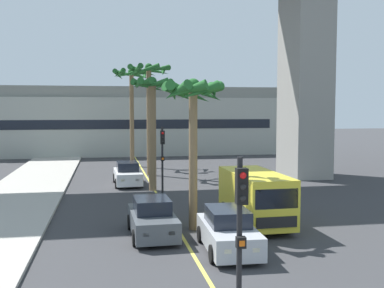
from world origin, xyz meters
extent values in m
cube|color=#DBCC4C|center=(0.00, 24.00, 0.00)|extent=(0.14, 56.00, 0.01)
cube|color=gray|center=(11.97, 31.47, 8.17)|extent=(2.80, 4.40, 16.33)
cube|color=#ADB2A8|center=(0.00, 52.17, 3.21)|extent=(33.80, 8.00, 6.41)
cube|color=gray|center=(0.00, 52.17, 7.01)|extent=(33.12, 7.20, 1.20)
cube|color=black|center=(0.00, 48.15, 3.53)|extent=(30.42, 0.04, 1.00)
cube|color=#B7BABF|center=(1.34, 13.97, 0.58)|extent=(1.85, 4.16, 0.80)
cube|color=black|center=(1.35, 14.12, 1.26)|extent=(1.47, 2.10, 0.60)
cube|color=#F2EDCC|center=(1.74, 11.95, 0.63)|extent=(0.24, 0.09, 0.14)
cube|color=#F2EDCC|center=(0.80, 11.98, 0.63)|extent=(0.24, 0.09, 0.14)
cylinder|color=black|center=(2.10, 12.67, 0.32)|extent=(0.24, 0.65, 0.64)
cylinder|color=black|center=(0.49, 12.73, 0.32)|extent=(0.24, 0.65, 0.64)
cylinder|color=black|center=(2.20, 15.21, 0.32)|extent=(0.24, 0.65, 0.64)
cylinder|color=black|center=(0.58, 15.27, 0.32)|extent=(0.24, 0.65, 0.64)
cube|color=#4C5156|center=(-1.19, 16.49, 0.58)|extent=(1.80, 4.14, 0.80)
cube|color=black|center=(-1.20, 16.64, 1.26)|extent=(1.45, 2.08, 0.60)
cube|color=#F2EDCC|center=(-0.67, 14.49, 0.63)|extent=(0.24, 0.09, 0.14)
cube|color=#F2EDCC|center=(-1.61, 14.47, 0.63)|extent=(0.24, 0.09, 0.14)
cylinder|color=black|center=(-0.35, 15.24, 0.32)|extent=(0.24, 0.65, 0.64)
cylinder|color=black|center=(-1.97, 15.20, 0.32)|extent=(0.24, 0.65, 0.64)
cylinder|color=black|center=(-0.42, 17.78, 0.32)|extent=(0.24, 0.65, 0.64)
cylinder|color=black|center=(-2.03, 17.74, 0.32)|extent=(0.24, 0.65, 0.64)
cube|color=white|center=(-1.60, 29.69, 0.58)|extent=(1.83, 4.15, 0.80)
cube|color=black|center=(-1.60, 29.84, 1.26)|extent=(1.46, 2.09, 0.60)
cube|color=#F2EDCC|center=(-1.07, 27.70, 0.63)|extent=(0.24, 0.09, 0.14)
cube|color=#F2EDCC|center=(-2.00, 27.67, 0.63)|extent=(0.24, 0.09, 0.14)
cylinder|color=black|center=(-0.75, 28.45, 0.32)|extent=(0.24, 0.65, 0.64)
cylinder|color=black|center=(-2.36, 28.40, 0.32)|extent=(0.24, 0.65, 0.64)
cylinder|color=black|center=(-0.83, 30.99, 0.32)|extent=(0.24, 0.65, 0.64)
cylinder|color=black|center=(-2.45, 30.94, 0.32)|extent=(0.24, 0.65, 0.64)
cube|color=yellow|center=(3.53, 17.57, 1.31)|extent=(2.09, 5.23, 2.10)
cube|color=black|center=(3.58, 15.01, 1.66)|extent=(1.80, 0.11, 0.80)
cube|color=black|center=(3.58, 14.95, 0.73)|extent=(1.70, 0.09, 0.44)
cylinder|color=black|center=(4.51, 16.02, 0.38)|extent=(0.27, 0.76, 0.76)
cylinder|color=black|center=(2.61, 15.99, 0.38)|extent=(0.27, 0.76, 0.76)
cylinder|color=black|center=(4.45, 19.14, 0.38)|extent=(0.27, 0.76, 0.76)
cylinder|color=black|center=(2.55, 19.11, 0.38)|extent=(0.27, 0.76, 0.76)
cylinder|color=black|center=(-0.24, 7.12, 2.10)|extent=(0.12, 0.12, 4.20)
cube|color=black|center=(-0.24, 6.98, 3.60)|extent=(0.24, 0.20, 0.76)
sphere|color=red|center=(-0.24, 6.88, 3.84)|extent=(0.14, 0.14, 0.14)
sphere|color=black|center=(-0.24, 6.88, 3.60)|extent=(0.14, 0.14, 0.14)
sphere|color=black|center=(-0.24, 6.88, 3.36)|extent=(0.14, 0.14, 0.14)
cube|color=black|center=(-0.24, 7.00, 2.40)|extent=(0.20, 0.16, 0.24)
cube|color=orange|center=(-0.24, 6.92, 2.40)|extent=(0.12, 0.03, 0.12)
cylinder|color=black|center=(0.11, 23.90, 2.10)|extent=(0.12, 0.12, 4.20)
cube|color=black|center=(0.11, 23.76, 3.60)|extent=(0.24, 0.20, 0.76)
sphere|color=red|center=(0.11, 23.66, 3.84)|extent=(0.14, 0.14, 0.14)
sphere|color=black|center=(0.11, 23.66, 3.60)|extent=(0.14, 0.14, 0.14)
sphere|color=black|center=(0.11, 23.66, 3.36)|extent=(0.14, 0.14, 0.14)
cube|color=black|center=(0.11, 23.78, 2.40)|extent=(0.20, 0.16, 0.24)
cube|color=orange|center=(0.11, 23.70, 2.40)|extent=(0.12, 0.03, 0.12)
cylinder|color=brown|center=(0.30, 34.13, 4.13)|extent=(0.38, 0.38, 8.25)
sphere|color=#236028|center=(0.30, 34.13, 8.40)|extent=(0.60, 0.60, 0.60)
cone|color=#236028|center=(1.39, 33.97, 8.06)|extent=(0.76, 2.28, 1.08)
cone|color=#236028|center=(1.03, 34.95, 8.16)|extent=(1.97, 1.83, 0.91)
cone|color=#236028|center=(-0.03, 35.18, 8.12)|extent=(2.28, 1.10, 0.97)
cone|color=#236028|center=(-0.69, 34.62, 8.09)|extent=(1.38, 2.21, 1.02)
cone|color=#236028|center=(-0.75, 33.77, 8.06)|extent=(1.14, 2.26, 1.07)
cone|color=#236028|center=(-0.05, 33.08, 8.12)|extent=(2.27, 1.13, 0.98)
cone|color=#236028|center=(1.08, 33.34, 8.23)|extent=(1.91, 1.90, 0.79)
cylinder|color=brown|center=(-0.71, 40.12, 4.18)|extent=(0.38, 0.38, 8.36)
sphere|color=#236028|center=(-0.71, 40.12, 8.51)|extent=(0.60, 0.60, 0.60)
cone|color=#236028|center=(0.47, 40.06, 8.14)|extent=(0.55, 2.41, 1.12)
cone|color=#236028|center=(0.13, 40.96, 8.19)|extent=(2.01, 2.01, 1.03)
cone|color=#236028|center=(-0.83, 41.30, 8.32)|extent=(2.44, 0.69, 0.80)
cone|color=#236028|center=(-1.84, 40.48, 8.21)|extent=(1.16, 2.43, 1.00)
cone|color=#236028|center=(-1.84, 39.74, 8.28)|extent=(1.18, 2.43, 0.87)
cone|color=#236028|center=(-1.04, 38.98, 8.22)|extent=(2.44, 1.09, 0.98)
cone|color=#236028|center=(-0.10, 39.10, 8.29)|extent=(2.29, 1.62, 0.86)
cylinder|color=brown|center=(-0.12, 27.23, 3.38)|extent=(0.48, 0.48, 6.76)
sphere|color=#236028|center=(-0.12, 27.23, 6.91)|extent=(0.60, 0.60, 0.60)
cone|color=#236028|center=(0.74, 27.33, 6.64)|extent=(0.64, 1.82, 0.94)
cone|color=#236028|center=(0.43, 27.90, 6.70)|extent=(1.66, 1.47, 0.84)
cone|color=#236028|center=(-0.12, 28.10, 6.63)|extent=(1.78, 0.44, 0.96)
cone|color=#236028|center=(-0.68, 27.90, 6.71)|extent=(1.66, 1.48, 0.82)
cone|color=#236028|center=(-0.98, 27.14, 6.71)|extent=(0.63, 1.82, 0.82)
cone|color=#236028|center=(-0.81, 26.70, 6.74)|extent=(1.44, 1.68, 0.78)
cone|color=#236028|center=(-0.04, 26.37, 6.71)|extent=(1.82, 0.60, 0.83)
cone|color=#236028|center=(0.53, 26.66, 6.67)|extent=(1.51, 1.63, 0.90)
cylinder|color=brown|center=(0.65, 17.25, 3.02)|extent=(0.36, 0.36, 6.04)
sphere|color=#236028|center=(0.65, 17.25, 6.19)|extent=(0.60, 0.60, 0.60)
cone|color=#236028|center=(1.50, 17.14, 5.94)|extent=(0.66, 1.81, 0.91)
cone|color=#236028|center=(1.34, 17.76, 5.87)|extent=(1.40, 1.68, 1.02)
cone|color=#236028|center=(0.73, 18.11, 5.84)|extent=(1.79, 0.62, 1.06)
cone|color=#236028|center=(0.12, 17.93, 5.88)|extent=(1.67, 1.43, 0.99)
cone|color=#236028|center=(-0.18, 17.48, 5.88)|extent=(0.89, 1.82, 1.00)
cone|color=#236028|center=(-0.12, 16.87, 5.90)|extent=(1.19, 1.78, 0.96)
cone|color=#236028|center=(0.25, 16.49, 5.94)|extent=(1.77, 1.21, 0.90)
cone|color=#236028|center=(0.77, 16.40, 5.90)|extent=(1.81, 0.69, 0.97)
cone|color=#236028|center=(1.30, 16.70, 5.95)|extent=(1.48, 1.64, 0.89)
camera|label=1|loc=(-3.00, -2.33, 5.22)|focal=43.83mm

